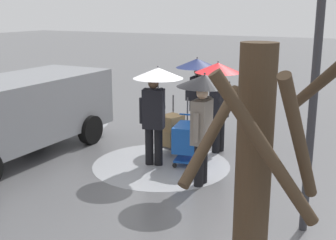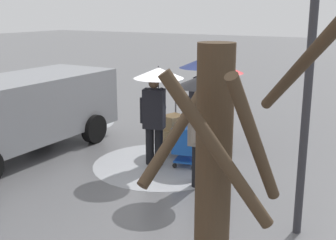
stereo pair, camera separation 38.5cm
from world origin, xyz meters
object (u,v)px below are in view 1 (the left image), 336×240
at_px(hand_dolly_boxes, 172,131).
at_px(pedestrian_pink_side, 156,93).
at_px(street_lamp, 315,76).
at_px(pedestrian_white_side, 203,103).
at_px(cargo_van_parked_right, 0,108).
at_px(pedestrian_black_side, 197,80).
at_px(pedestrian_far_side, 219,86).
at_px(shopping_cart_vendor, 188,139).

relative_size(hand_dolly_boxes, pedestrian_pink_side, 0.61).
xyz_separation_m(pedestrian_pink_side, street_lamp, (-3.36, 1.51, 0.79)).
bearing_deg(pedestrian_white_side, street_lamp, 154.58).
relative_size(cargo_van_parked_right, pedestrian_black_side, 2.50).
height_order(pedestrian_far_side, street_lamp, street_lamp).
height_order(cargo_van_parked_right, pedestrian_black_side, cargo_van_parked_right).
xyz_separation_m(shopping_cart_vendor, pedestrian_far_side, (-0.28, -1.05, 1.02)).
bearing_deg(pedestrian_white_side, pedestrian_black_side, -64.47).
bearing_deg(street_lamp, hand_dolly_boxes, -34.59).
distance_m(cargo_van_parked_right, pedestrian_pink_side, 3.46).
height_order(pedestrian_white_side, street_lamp, street_lamp).
xyz_separation_m(shopping_cart_vendor, street_lamp, (-2.79, 1.86, 1.80)).
height_order(shopping_cart_vendor, pedestrian_black_side, pedestrian_black_side).
xyz_separation_m(pedestrian_pink_side, pedestrian_far_side, (-0.85, -1.40, 0.00)).
relative_size(pedestrian_pink_side, pedestrian_far_side, 1.00).
bearing_deg(hand_dolly_boxes, shopping_cart_vendor, 141.82).
distance_m(shopping_cart_vendor, street_lamp, 3.81).
bearing_deg(street_lamp, pedestrian_black_side, -46.70).
relative_size(hand_dolly_boxes, street_lamp, 0.34).
relative_size(pedestrian_pink_side, pedestrian_white_side, 1.00).
bearing_deg(cargo_van_parked_right, pedestrian_far_side, -146.94).
bearing_deg(shopping_cart_vendor, cargo_van_parked_right, 22.90).
xyz_separation_m(shopping_cart_vendor, pedestrian_white_side, (-0.70, 0.87, 1.02)).
bearing_deg(hand_dolly_boxes, street_lamp, 145.41).
height_order(pedestrian_black_side, pedestrian_far_side, same).
distance_m(pedestrian_black_side, pedestrian_white_side, 2.75).
distance_m(cargo_van_parked_right, shopping_cart_vendor, 4.15).
height_order(shopping_cart_vendor, street_lamp, street_lamp).
height_order(shopping_cart_vendor, pedestrian_pink_side, pedestrian_pink_side).
distance_m(cargo_van_parked_right, street_lamp, 6.68).
bearing_deg(cargo_van_parked_right, pedestrian_pink_side, -158.87).
relative_size(pedestrian_far_side, street_lamp, 0.56).
distance_m(cargo_van_parked_right, pedestrian_far_side, 4.86).
bearing_deg(pedestrian_far_side, cargo_van_parked_right, 33.06).
bearing_deg(hand_dolly_boxes, pedestrian_pink_side, 93.02).
height_order(pedestrian_pink_side, street_lamp, street_lamp).
bearing_deg(pedestrian_pink_side, hand_dolly_boxes, -86.98).
xyz_separation_m(hand_dolly_boxes, pedestrian_far_side, (-0.90, -0.56, 1.04)).
distance_m(shopping_cart_vendor, pedestrian_pink_side, 1.22).
xyz_separation_m(cargo_van_parked_right, pedestrian_black_side, (-3.29, -3.21, 0.39)).
bearing_deg(cargo_van_parked_right, street_lamp, 177.67).
relative_size(pedestrian_black_side, pedestrian_white_side, 1.00).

